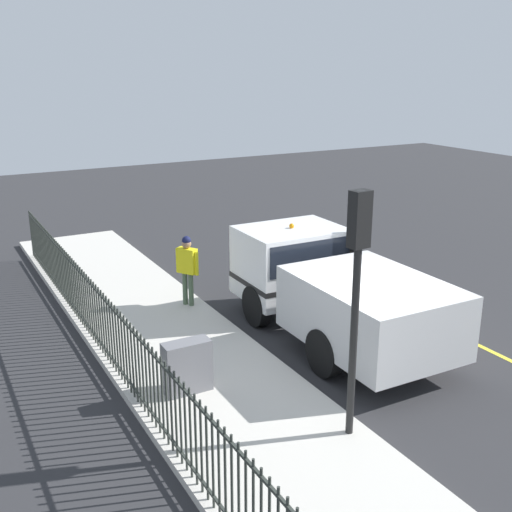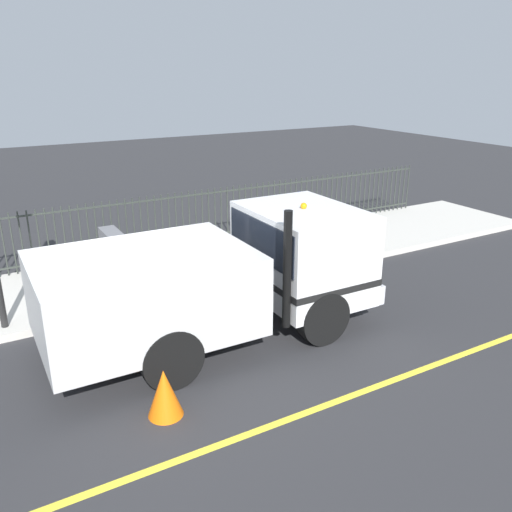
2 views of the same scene
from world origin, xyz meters
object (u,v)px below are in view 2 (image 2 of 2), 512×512
Objects in this scene: work_truck at (231,271)px; traffic_cone at (165,393)px; worker_standing at (299,220)px; utility_cabinet at (113,251)px.

work_truck reaches higher than traffic_cone.
traffic_cone is at bearing -48.14° from work_truck.
worker_standing is 4.31m from utility_cabinet.
worker_standing is (2.09, -2.85, -0.00)m from work_truck.
worker_standing is at bearing -51.65° from traffic_cone.
worker_standing is 6.11m from traffic_cone.
work_truck is at bearing 4.18° from worker_standing.
work_truck is 3.34× the size of worker_standing.
work_truck is 6.03× the size of utility_cabinet.
worker_standing is 1.81× the size of utility_cabinet.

